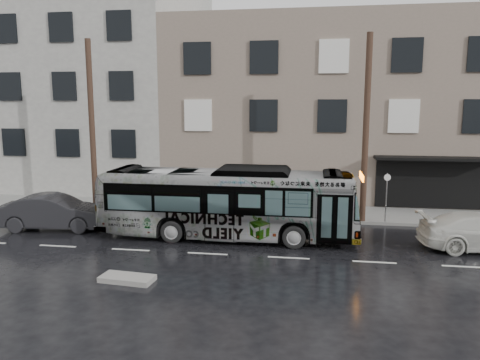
% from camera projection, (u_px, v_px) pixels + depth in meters
% --- Properties ---
extents(ground, '(120.00, 120.00, 0.00)m').
position_uv_depth(ground, '(220.00, 236.00, 20.92)').
color(ground, black).
rests_on(ground, ground).
extents(sidewalk, '(90.00, 3.60, 0.15)m').
position_uv_depth(sidewalk, '(238.00, 210.00, 25.69)').
color(sidewalk, gray).
rests_on(sidewalk, ground).
extents(building_taupe, '(20.00, 12.00, 11.00)m').
position_uv_depth(building_taupe, '(329.00, 109.00, 31.64)').
color(building_taupe, gray).
rests_on(building_taupe, ground).
extents(building_grey, '(26.00, 15.00, 16.00)m').
position_uv_depth(building_grey, '(28.00, 76.00, 36.25)').
color(building_grey, '#B2B1A8').
rests_on(building_grey, ground).
extents(utility_pole_front, '(0.30, 0.30, 9.00)m').
position_uv_depth(utility_pole_front, '(366.00, 129.00, 22.38)').
color(utility_pole_front, '#3F291F').
rests_on(utility_pole_front, sidewalk).
extents(utility_pole_rear, '(0.30, 0.30, 9.00)m').
position_uv_depth(utility_pole_rear, '(92.00, 127.00, 24.55)').
color(utility_pole_rear, '#3F291F').
rests_on(utility_pole_rear, sidewalk).
extents(sign_post, '(0.06, 0.06, 2.40)m').
position_uv_depth(sign_post, '(386.00, 198.00, 22.75)').
color(sign_post, slate).
rests_on(sign_post, sidewalk).
extents(bus, '(11.32, 2.65, 3.15)m').
position_uv_depth(bus, '(227.00, 203.00, 20.50)').
color(bus, '#B2B2B2').
rests_on(bus, ground).
extents(dark_sedan, '(5.18, 2.37, 1.65)m').
position_uv_depth(dark_sedan, '(54.00, 212.00, 21.99)').
color(dark_sedan, black).
rests_on(dark_sedan, ground).
extents(slush_pile, '(1.87, 0.98, 0.18)m').
position_uv_depth(slush_pile, '(127.00, 279.00, 15.62)').
color(slush_pile, gray).
rests_on(slush_pile, ground).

